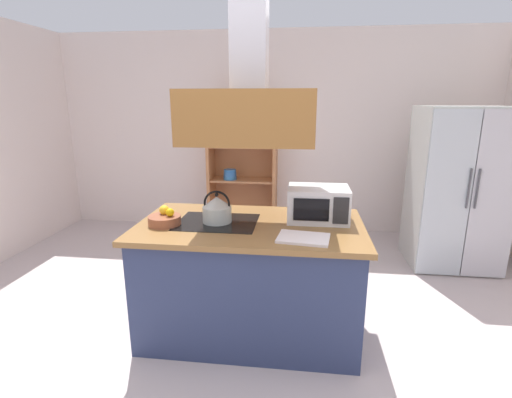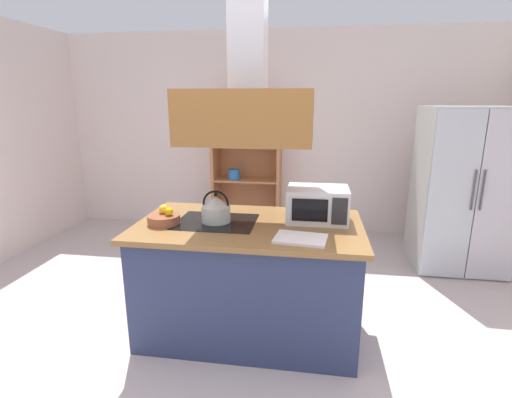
# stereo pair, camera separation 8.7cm
# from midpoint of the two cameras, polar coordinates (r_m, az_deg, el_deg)

# --- Properties ---
(ground_plane) EXTENTS (7.80, 7.80, 0.00)m
(ground_plane) POSITION_cam_midpoint_polar(r_m,az_deg,el_deg) (2.96, -2.92, -22.83)
(ground_plane) COLOR beige
(wall_back) EXTENTS (6.00, 0.12, 2.70)m
(wall_back) POSITION_cam_midpoint_polar(r_m,az_deg,el_deg) (5.34, 3.42, 9.80)
(wall_back) COLOR silver
(wall_back) RESTS_ON ground
(kitchen_island) EXTENTS (1.69, 0.99, 0.90)m
(kitchen_island) POSITION_cam_midpoint_polar(r_m,az_deg,el_deg) (3.03, -0.19, -11.75)
(kitchen_island) COLOR navy
(kitchen_island) RESTS_ON ground
(range_hood) EXTENTS (0.90, 0.70, 1.19)m
(range_hood) POSITION_cam_midpoint_polar(r_m,az_deg,el_deg) (2.71, -0.21, 14.49)
(range_hood) COLOR #905D2B
(refrigerator) EXTENTS (0.90, 0.78, 1.74)m
(refrigerator) POSITION_cam_midpoint_polar(r_m,az_deg,el_deg) (4.63, 29.09, 1.22)
(refrigerator) COLOR beige
(refrigerator) RESTS_ON ground
(dish_cabinet) EXTENTS (0.93, 0.40, 1.84)m
(dish_cabinet) POSITION_cam_midpoint_polar(r_m,az_deg,el_deg) (5.24, -0.87, 3.89)
(dish_cabinet) COLOR #BA7647
(dish_cabinet) RESTS_ON ground
(kettle) EXTENTS (0.22, 0.22, 0.24)m
(kettle) POSITION_cam_midpoint_polar(r_m,az_deg,el_deg) (2.88, -5.20, -1.50)
(kettle) COLOR #B8C2BD
(kettle) RESTS_ON kitchen_island
(cutting_board) EXTENTS (0.37, 0.28, 0.02)m
(cutting_board) POSITION_cam_midpoint_polar(r_m,az_deg,el_deg) (2.55, 7.70, -5.93)
(cutting_board) COLOR white
(cutting_board) RESTS_ON kitchen_island
(microwave) EXTENTS (0.46, 0.35, 0.26)m
(microwave) POSITION_cam_midpoint_polar(r_m,az_deg,el_deg) (2.93, 10.06, -0.79)
(microwave) COLOR silver
(microwave) RESTS_ON kitchen_island
(fruit_bowl) EXTENTS (0.24, 0.24, 0.14)m
(fruit_bowl) POSITION_cam_midpoint_polar(r_m,az_deg,el_deg) (2.91, -12.84, -2.84)
(fruit_bowl) COLOR brown
(fruit_bowl) RESTS_ON kitchen_island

